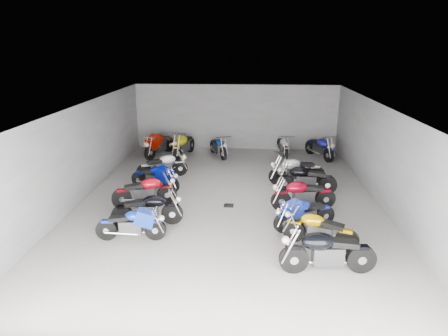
{
  "coord_description": "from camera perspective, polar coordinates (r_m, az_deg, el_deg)",
  "views": [
    {
      "loc": [
        0.56,
        -12.68,
        5.15
      ],
      "look_at": [
        -0.21,
        0.46,
        1.0
      ],
      "focal_mm": 32.0,
      "sensor_mm": 36.0,
      "label": 1
    }
  ],
  "objects": [
    {
      "name": "wall_left",
      "position": [
        14.3,
        -19.66,
        2.08
      ],
      "size": [
        0.1,
        14.0,
        3.2
      ],
      "primitive_type": "cube",
      "color": "gray",
      "rests_on": "ground"
    },
    {
      "name": "drain_grate",
      "position": [
        13.24,
        0.67,
        -5.37
      ],
      "size": [
        0.32,
        0.32,
        0.01
      ],
      "primitive_type": "cube",
      "color": "black",
      "rests_on": "ground"
    },
    {
      "name": "motorcycle_left_e",
      "position": [
        14.63,
        -9.76,
        -1.36
      ],
      "size": [
        1.92,
        0.88,
        0.89
      ],
      "rotation": [
        0.0,
        0.0,
        -1.96
      ],
      "color": "black",
      "rests_on": "ground"
    },
    {
      "name": "wall_back",
      "position": [
        20.01,
        1.72,
        7.27
      ],
      "size": [
        10.0,
        0.1,
        3.2
      ],
      "primitive_type": "cube",
      "color": "gray",
      "rests_on": "ground"
    },
    {
      "name": "ground",
      "position": [
        13.7,
        0.77,
        -4.59
      ],
      "size": [
        14.0,
        14.0,
        0.0
      ],
      "primitive_type": "plane",
      "color": "gray",
      "rests_on": "ground"
    },
    {
      "name": "motorcycle_right_d",
      "position": [
        13.03,
        11.18,
        -3.71
      ],
      "size": [
        2.12,
        0.57,
        0.94
      ],
      "rotation": [
        0.0,
        0.0,
        1.75
      ],
      "color": "black",
      "rests_on": "ground"
    },
    {
      "name": "motorcycle_right_f",
      "position": [
        15.34,
        10.27,
        -0.33
      ],
      "size": [
        2.17,
        0.71,
        0.97
      ],
      "rotation": [
        0.0,
        0.0,
        1.83
      ],
      "color": "black",
      "rests_on": "ground"
    },
    {
      "name": "motorcycle_back_f",
      "position": [
        18.98,
        13.54,
        2.89
      ],
      "size": [
        1.03,
        2.03,
        0.95
      ],
      "rotation": [
        0.0,
        0.0,
        3.57
      ],
      "color": "black",
      "rests_on": "ground"
    },
    {
      "name": "motorcycle_back_b",
      "position": [
        18.82,
        -5.8,
        3.3
      ],
      "size": [
        0.71,
        2.33,
        1.04
      ],
      "rotation": [
        0.0,
        0.0,
        2.91
      ],
      "color": "black",
      "rests_on": "ground"
    },
    {
      "name": "motorcycle_right_b",
      "position": [
        10.85,
        13.44,
        -8.52
      ],
      "size": [
        1.91,
        0.84,
        0.88
      ],
      "rotation": [
        0.0,
        0.0,
        1.2
      ],
      "color": "black",
      "rests_on": "ground"
    },
    {
      "name": "motorcycle_back_e",
      "position": [
        19.16,
        8.39,
        3.18
      ],
      "size": [
        0.47,
        1.96,
        0.86
      ],
      "rotation": [
        0.0,
        0.0,
        3.28
      ],
      "color": "black",
      "rests_on": "ground"
    },
    {
      "name": "motorcycle_right_e",
      "position": [
        14.48,
        11.56,
        -1.52
      ],
      "size": [
        2.17,
        0.47,
        0.95
      ],
      "rotation": [
        0.0,
        0.0,
        1.49
      ],
      "color": "black",
      "rests_on": "ground"
    },
    {
      "name": "motorcycle_left_b",
      "position": [
        11.17,
        -13.05,
        -7.83
      ],
      "size": [
        1.92,
        0.4,
        0.84
      ],
      "rotation": [
        0.0,
        0.0,
        -1.51
      ],
      "color": "black",
      "rests_on": "ground"
    },
    {
      "name": "motorcycle_left_c",
      "position": [
        11.93,
        -10.8,
        -5.77
      ],
      "size": [
        2.09,
        0.52,
        0.92
      ],
      "rotation": [
        0.0,
        0.0,
        -1.42
      ],
      "color": "black",
      "rests_on": "ground"
    },
    {
      "name": "wall_right",
      "position": [
        13.9,
        21.87,
        1.41
      ],
      "size": [
        0.1,
        14.0,
        3.2
      ],
      "primitive_type": "cube",
      "color": "gray",
      "rests_on": "ground"
    },
    {
      "name": "motorcycle_left_d",
      "position": [
        13.31,
        -11.18,
        -3.26
      ],
      "size": [
        2.05,
        0.79,
        0.93
      ],
      "rotation": [
        0.0,
        0.0,
        -1.26
      ],
      "color": "black",
      "rests_on": "ground"
    },
    {
      "name": "motorcycle_left_f",
      "position": [
        15.98,
        -8.71,
        0.34
      ],
      "size": [
        1.93,
        0.95,
        0.9
      ],
      "rotation": [
        0.0,
        0.0,
        -1.16
      ],
      "color": "black",
      "rests_on": "ground"
    },
    {
      "name": "motorcycle_back_c",
      "position": [
        18.75,
        -0.81,
        3.07
      ],
      "size": [
        0.94,
        1.87,
        0.88
      ],
      "rotation": [
        0.0,
        0.0,
        3.57
      ],
      "color": "black",
      "rests_on": "ground"
    },
    {
      "name": "motorcycle_right_c",
      "position": [
        11.71,
        11.37,
        -6.41
      ],
      "size": [
        1.84,
        0.93,
        0.86
      ],
      "rotation": [
        0.0,
        0.0,
        2.0
      ],
      "color": "black",
      "rests_on": "ground"
    },
    {
      "name": "ceiling",
      "position": [
        12.84,
        0.83,
        8.85
      ],
      "size": [
        10.0,
        14.0,
        0.04
      ],
      "primitive_type": "cube",
      "color": "black",
      "rests_on": "wall_back"
    },
    {
      "name": "motorcycle_back_a",
      "position": [
        19.05,
        -9.25,
        3.33
      ],
      "size": [
        0.96,
        2.24,
        1.03
      ],
      "rotation": [
        0.0,
        0.0,
        2.78
      ],
      "color": "black",
      "rests_on": "ground"
    },
    {
      "name": "motorcycle_right_a",
      "position": [
        9.7,
        14.47,
        -11.46
      ],
      "size": [
        2.27,
        0.48,
        1.0
      ],
      "rotation": [
        0.0,
        0.0,
        1.64
      ],
      "color": "black",
      "rests_on": "ground"
    }
  ]
}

